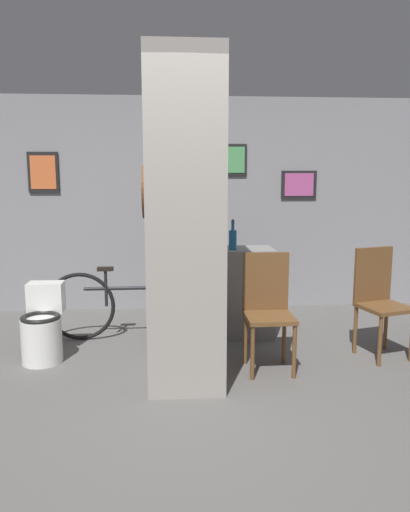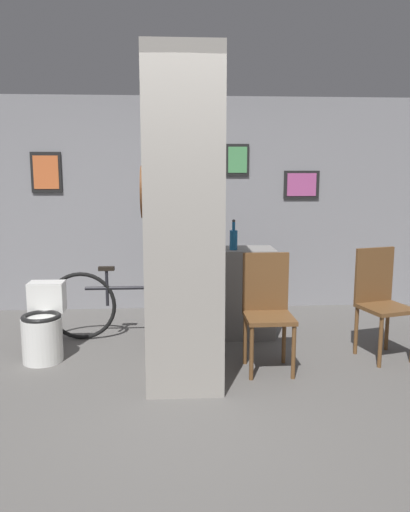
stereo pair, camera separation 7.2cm
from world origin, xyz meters
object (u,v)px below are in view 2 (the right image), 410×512
Objects in this scene: toilet at (43,327)px; bottle_tall at (234,239)px; chair_near_pillar at (267,306)px; bicycle at (134,304)px; chair_by_doorway at (380,298)px.

bottle_tall is (1.80, 0.49, 0.74)m from toilet.
bicycle is at bearing 144.35° from chair_near_pillar.
chair_near_pillar is at bearing -9.25° from toilet.
chair_by_doorway reaches higher than toilet.
toilet is 0.95m from bicycle.
bicycle is (0.78, 0.53, 0.07)m from toilet.
chair_by_doorway is 1.51m from bottle_tall.
toilet is 2.01m from bottle_tall.
chair_near_pillar is (2.00, -0.33, 0.25)m from toilet.
chair_near_pillar is at bearing -75.95° from bottle_tall.
bottle_tall is at bearing 15.22° from toilet.
chair_near_pillar is 1.00× the size of chair_by_doorway.
bicycle is 5.69× the size of bottle_tall.
chair_by_doorway is at bearing -24.07° from bottle_tall.
bottle_tall reaches higher than chair_near_pillar.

